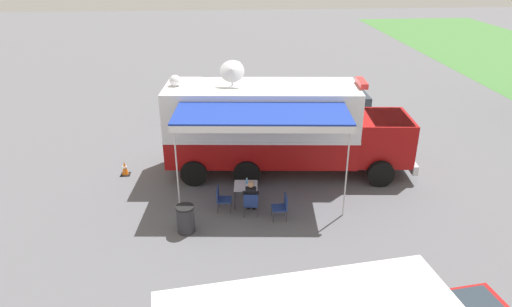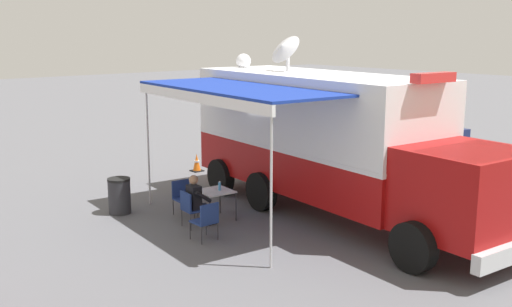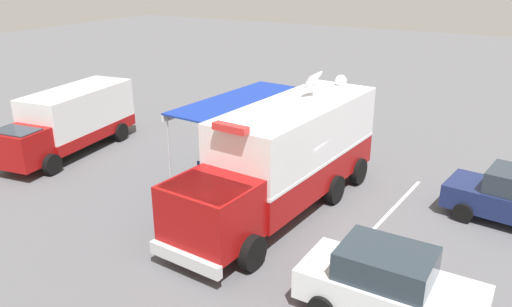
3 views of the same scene
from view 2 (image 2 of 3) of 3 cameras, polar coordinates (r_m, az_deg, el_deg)
ground_plane at (r=15.94m, az=5.30°, el=-5.07°), size 100.00×100.00×0.00m
lot_stripe at (r=19.13m, az=9.39°, el=-2.36°), size 0.54×4.79×0.01m
command_truck at (r=14.93m, az=7.19°, el=1.42°), size 5.35×9.67×4.53m
folding_table at (r=14.70m, az=-3.92°, el=-3.75°), size 0.87×0.87×0.73m
water_bottle at (r=14.69m, az=-3.47°, el=-3.10°), size 0.07×0.07×0.22m
folding_chair_at_table at (r=14.21m, az=-6.24°, el=-5.00°), size 0.52×0.52×0.87m
folding_chair_beside_table at (r=15.21m, az=-6.95°, el=-3.91°), size 0.52×0.52×0.87m
folding_chair_spare_by_truck at (r=13.27m, az=-4.73°, el=-6.17°), size 0.49×0.49×0.87m
seated_responder at (r=14.26m, az=-5.59°, el=-4.35°), size 0.69×0.59×1.25m
trash_bin at (r=15.61m, az=-12.83°, el=-3.93°), size 0.57×0.57×0.91m
traffic_cone at (r=19.92m, az=-5.64°, el=-0.89°), size 0.36×0.36×0.58m
car_far_corner at (r=22.06m, az=14.52°, el=1.59°), size 4.41×2.44×1.76m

